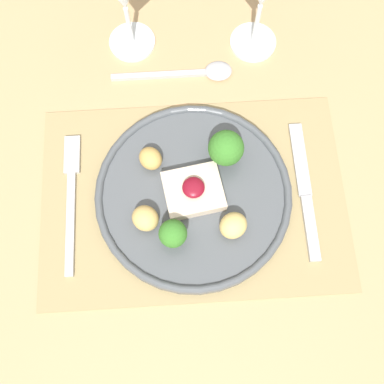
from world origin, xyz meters
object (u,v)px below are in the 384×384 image
(dinner_plate, at_px, (193,193))
(fork, at_px, (71,192))
(knife, at_px, (306,199))
(spoon, at_px, (199,72))

(dinner_plate, bearing_deg, fork, 174.99)
(knife, distance_m, spoon, 0.27)
(fork, height_order, knife, knife)
(dinner_plate, xyz_separation_m, spoon, (0.02, 0.21, -0.01))
(fork, bearing_deg, knife, -7.06)
(knife, height_order, spoon, spoon)
(dinner_plate, distance_m, fork, 0.18)
(knife, bearing_deg, spoon, 123.67)
(fork, relative_size, spoon, 1.09)
(spoon, bearing_deg, dinner_plate, -98.25)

